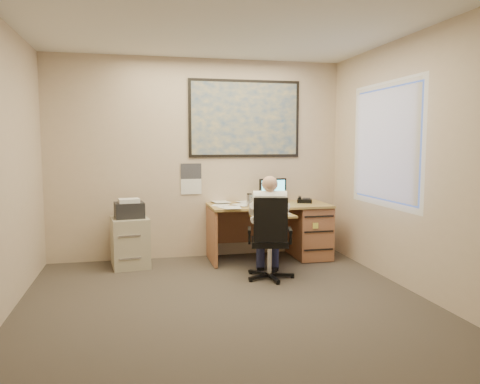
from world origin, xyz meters
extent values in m
cube|color=#3C352E|center=(0.00, 0.00, 0.00)|extent=(4.00, 4.50, 0.00)
cube|color=white|center=(0.00, 0.00, 2.70)|extent=(4.00, 4.50, 0.00)
cube|color=beige|center=(0.00, 2.25, 1.35)|extent=(4.00, 0.00, 2.70)
cube|color=beige|center=(0.00, -2.25, 1.35)|extent=(4.00, 0.00, 2.70)
cube|color=beige|center=(2.00, 0.00, 1.35)|extent=(0.00, 4.50, 2.70)
cube|color=#AA8A49|center=(0.90, 1.88, 0.73)|extent=(1.60, 0.75, 0.03)
cube|color=#A56743|center=(1.48, 1.88, 0.36)|extent=(0.45, 0.70, 0.70)
cube|color=#A56743|center=(0.12, 1.88, 0.36)|extent=(0.04, 0.70, 0.70)
cube|color=#A56743|center=(0.90, 2.22, 0.45)|extent=(1.55, 0.03, 0.55)
cylinder|color=black|center=(0.99, 2.02, 0.76)|extent=(0.16, 0.16, 0.02)
cube|color=black|center=(0.99, 2.00, 0.93)|extent=(0.40, 0.14, 0.31)
cube|color=#5DE8FF|center=(0.99, 1.98, 0.93)|extent=(0.35, 0.09, 0.26)
cube|color=#AA8A49|center=(0.82, 1.43, 0.66)|extent=(0.55, 0.30, 0.02)
cube|color=beige|center=(0.82, 1.43, 0.68)|extent=(0.43, 0.14, 0.02)
cube|color=black|center=(1.42, 1.93, 0.77)|extent=(0.25, 0.24, 0.05)
cylinder|color=silver|center=(0.59, 1.70, 0.83)|extent=(0.07, 0.07, 0.16)
cylinder|color=white|center=(0.77, 1.95, 0.80)|extent=(0.08, 0.08, 0.10)
cube|color=white|center=(0.45, 1.88, 0.76)|extent=(0.60, 0.56, 0.02)
cube|color=#1E4C93|center=(0.65, 2.23, 1.90)|extent=(1.56, 0.03, 1.06)
cube|color=white|center=(-0.10, 2.24, 1.08)|extent=(0.28, 0.01, 0.42)
cube|color=#B2AA90|center=(-0.93, 1.92, 0.31)|extent=(0.51, 0.59, 0.62)
cube|color=black|center=(-0.93, 1.92, 0.72)|extent=(0.39, 0.35, 0.20)
cube|color=white|center=(-0.93, 1.90, 0.85)|extent=(0.27, 0.23, 0.05)
cylinder|color=silver|center=(0.66, 1.02, 0.23)|extent=(0.05, 0.05, 0.36)
cube|color=black|center=(0.66, 1.02, 0.42)|extent=(0.50, 0.50, 0.06)
cube|color=black|center=(0.71, 0.81, 0.72)|extent=(0.38, 0.14, 0.50)
camera|label=1|loc=(-0.84, -4.10, 1.57)|focal=35.00mm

